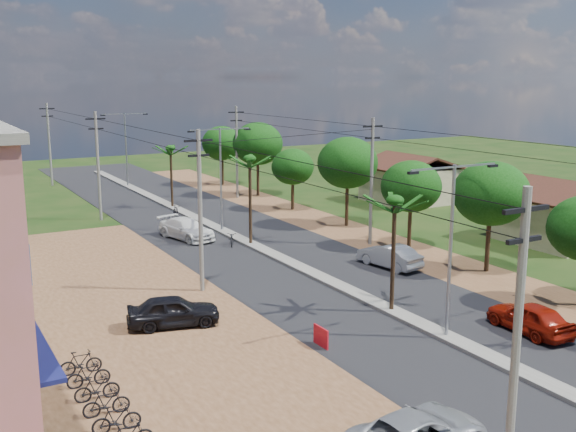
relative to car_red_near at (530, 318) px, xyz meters
name	(u,v)px	position (x,y,z in m)	size (l,w,h in m)	color
ground	(446,339)	(-3.82, 1.40, -0.74)	(160.00, 160.00, 0.00)	black
road	(285,262)	(-3.82, 16.40, -0.72)	(12.00, 110.00, 0.04)	black
median	(264,250)	(-3.82, 19.40, -0.65)	(1.00, 90.00, 0.18)	#605E56
dirt_lot_west	(71,342)	(-18.82, 9.40, -0.72)	(18.00, 46.00, 0.04)	#52341C
dirt_shoulder_east	(390,246)	(4.68, 16.40, -0.72)	(5.00, 90.00, 0.03)	#52341C
house_east_near	(561,209)	(16.18, 11.40, 1.66)	(7.60, 7.50, 4.60)	tan
house_east_far	(410,177)	(17.18, 29.40, 1.66)	(7.60, 7.50, 4.60)	tan
tree_east_c	(491,193)	(5.88, 8.40, 4.13)	(4.60, 4.60, 6.83)	black
tree_east_d	(411,186)	(5.58, 15.40, 3.60)	(4.20, 4.20, 6.13)	black
tree_east_e	(348,163)	(5.78, 23.40, 4.35)	(4.80, 4.80, 7.14)	black
tree_east_f	(293,167)	(5.38, 31.40, 3.15)	(3.80, 3.80, 5.52)	black
tree_east_g	(258,144)	(5.98, 39.40, 4.50)	(5.00, 5.00, 7.38)	black
tree_east_h	(222,143)	(5.68, 47.40, 3.90)	(4.40, 4.40, 6.52)	black
palm_median_near	(395,205)	(-3.82, 5.40, 4.80)	(2.00, 2.00, 6.15)	black
palm_median_mid	(250,163)	(-3.82, 21.40, 5.16)	(2.00, 2.00, 6.55)	black
palm_median_far	(170,151)	(-3.82, 37.40, 4.53)	(2.00, 2.00, 5.85)	black
streetlight_near	(451,237)	(-3.82, 1.40, 4.05)	(5.10, 0.18, 8.00)	gray
streetlight_mid	(221,170)	(-3.82, 26.40, 4.05)	(5.10, 0.18, 8.00)	gray
streetlight_far	(126,143)	(-3.82, 51.40, 4.05)	(5.10, 0.18, 8.00)	gray
utility_pole_w_a	(516,344)	(-10.82, -8.60, 4.02)	(1.60, 0.24, 9.00)	#605E56
utility_pole_w_b	(200,208)	(-10.82, 13.40, 4.02)	(1.60, 0.24, 9.00)	#605E56
utility_pole_w_c	(98,163)	(-10.82, 35.40, 4.02)	(1.60, 0.24, 9.00)	#605E56
utility_pole_w_d	(49,142)	(-10.82, 56.40, 4.02)	(1.60, 0.24, 9.00)	#605E56
utility_pole_e_b	(372,179)	(3.68, 17.40, 4.02)	(1.60, 0.24, 9.00)	#605E56
utility_pole_e_c	(237,150)	(3.68, 39.40, 4.02)	(1.60, 0.24, 9.00)	#605E56
car_red_near	(530,318)	(0.00, 0.00, 0.00)	(1.74, 4.32, 1.47)	maroon
car_silver_mid	(389,256)	(1.18, 12.01, -0.01)	(1.54, 4.42, 1.46)	#92969A
car_white_far	(186,229)	(-7.09, 25.41, 0.01)	(2.08, 5.12, 1.48)	silver
car_parked_dark	(173,312)	(-14.10, 9.02, 0.01)	(1.76, 4.38, 1.49)	black
moto_rider_east	(522,308)	(1.38, 1.65, -0.25)	(0.65, 1.86, 0.98)	black
moto_rider_west_a	(232,239)	(-5.02, 21.97, -0.24)	(0.65, 1.87, 0.98)	black
moto_rider_west_b	(176,212)	(-5.02, 33.22, -0.22)	(0.48, 1.72, 1.03)	black
roadside_sign	(321,337)	(-9.32, 3.40, -0.27)	(0.08, 1.12, 0.93)	#AA0F1A
parked_scooter_row	(122,427)	(-19.20, -0.06, -0.24)	(1.70, 12.30, 1.00)	black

